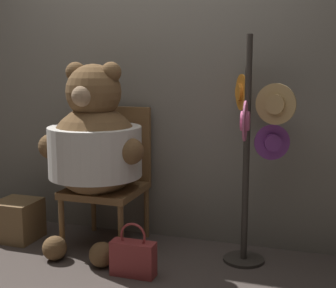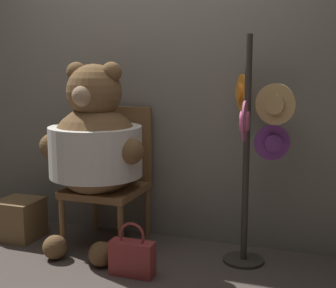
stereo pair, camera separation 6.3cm
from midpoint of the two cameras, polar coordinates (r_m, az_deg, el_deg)
name	(u,v)px [view 2 (the right image)]	position (r m, az deg, el deg)	size (l,w,h in m)	color
ground_plane	(119,270)	(3.20, -5.44, -15.02)	(14.00, 14.00, 0.00)	#4C423D
wall_back	(158,72)	(3.61, -0.66, 8.80)	(8.00, 0.10, 2.57)	slate
chair	(112,174)	(3.57, -6.36, -3.60)	(0.52, 0.55, 1.02)	brown
teddy_bear	(95,145)	(3.37, -8.35, -0.13)	(0.80, 0.71, 1.36)	brown
hat_display_rack	(253,147)	(3.12, 10.91, -0.37)	(0.45, 0.52, 1.53)	#332D28
handbag_on_ground	(132,257)	(3.07, -3.78, -13.59)	(0.29, 0.11, 0.35)	maroon
wooden_crate	(20,219)	(3.85, -17.19, -8.72)	(0.31, 0.31, 0.31)	brown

